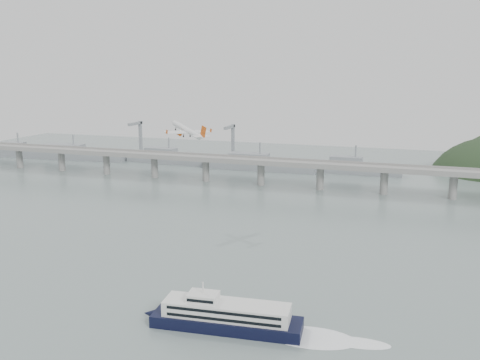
% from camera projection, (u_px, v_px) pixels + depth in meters
% --- Properties ---
extents(ground, '(900.00, 900.00, 0.00)m').
position_uv_depth(ground, '(202.00, 280.00, 233.91)').
color(ground, slate).
rests_on(ground, ground).
extents(bridge, '(800.00, 22.00, 23.90)m').
position_uv_depth(bridge, '(295.00, 167.00, 415.99)').
color(bridge, gray).
rests_on(bridge, ground).
extents(distant_fleet, '(453.00, 60.90, 40.00)m').
position_uv_depth(distant_fleet, '(162.00, 158.00, 526.62)').
color(distant_fleet, gray).
rests_on(distant_fleet, ground).
extents(ferry, '(93.03, 21.98, 17.54)m').
position_uv_depth(ferry, '(227.00, 316.00, 189.25)').
color(ferry, black).
rests_on(ferry, ground).
extents(airliner, '(33.11, 31.54, 11.58)m').
position_uv_depth(airliner, '(188.00, 131.00, 313.27)').
color(airliner, silver).
rests_on(airliner, ground).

